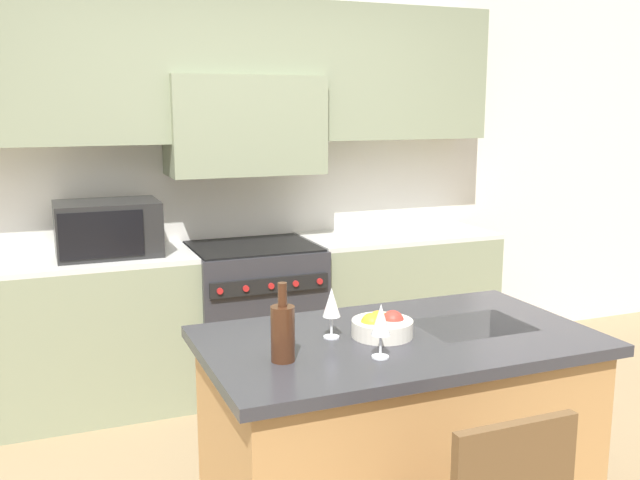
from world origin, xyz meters
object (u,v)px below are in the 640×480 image
Objects in this scene: microwave at (108,229)px; wine_glass_far at (332,304)px; wine_glass_near at (381,321)px; fruit_bowl at (382,326)px; range_stove at (254,317)px; wine_bottle at (283,332)px.

wine_glass_far is (0.66, -1.74, -0.06)m from microwave.
fruit_bowl is (0.12, 0.21, -0.10)m from wine_glass_near.
fruit_bowl is (0.19, -0.06, -0.10)m from wine_glass_far.
range_stove is 4.62× the size of wine_glass_near.
fruit_bowl is (0.45, 0.11, -0.07)m from wine_bottle.
fruit_bowl is (-0.01, -1.78, 0.46)m from range_stove.
wine_glass_far is at bearing 163.66° from fruit_bowl.
range_stove is at bearing 83.37° from wine_glass_far.
microwave reaches higher than wine_glass_near.
microwave is at bearing 178.75° from range_stove.
wine_glass_near is 0.83× the size of fruit_bowl.
wine_glass_far is (-0.20, -1.73, 0.56)m from range_stove.
wine_bottle is 1.19× the size of fruit_bowl.
wine_glass_far is (0.26, 0.17, 0.03)m from wine_bottle.
fruit_bowl is at bearing 14.31° from wine_bottle.
wine_bottle reaches higher than wine_glass_far.
range_stove is at bearing 76.41° from wine_bottle.
wine_glass_near is 1.00× the size of wine_glass_far.
microwave reaches higher than range_stove.
microwave is (-0.86, 0.02, 0.62)m from range_stove.
range_stove is 3.83× the size of fruit_bowl.
wine_bottle is at bearing -165.69° from fruit_bowl.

